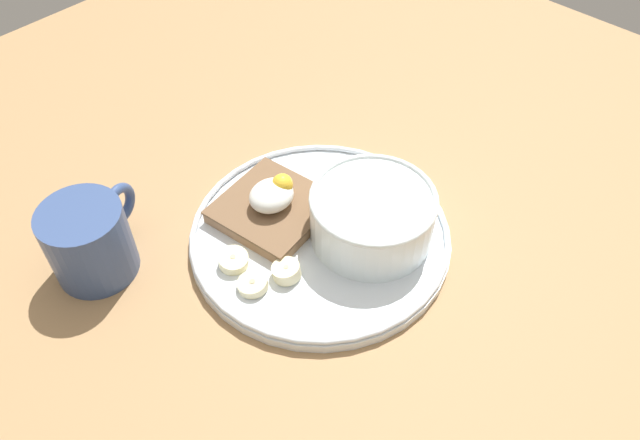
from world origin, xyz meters
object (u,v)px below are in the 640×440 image
banana_slice_front (255,286)px  banana_slice_back (233,260)px  toast_slice (273,208)px  banana_slice_left (286,271)px  oatmeal_bowl (372,216)px  coffee_mug (90,240)px  poached_egg (273,194)px

banana_slice_front → banana_slice_back: banana_slice_back is taller
toast_slice → banana_slice_left: same height
banana_slice_front → banana_slice_left: banana_slice_left is taller
banana_slice_front → banana_slice_left: bearing=-18.5°
oatmeal_bowl → toast_slice: oatmeal_bowl is taller
oatmeal_bowl → banana_slice_left: oatmeal_bowl is taller
coffee_mug → toast_slice: bearing=-26.9°
banana_slice_front → coffee_mug: size_ratio=0.38×
poached_egg → banana_slice_left: 8.58cm
poached_egg → banana_slice_back: size_ratio=1.40×
poached_egg → banana_slice_left: size_ratio=1.32×
toast_slice → poached_egg: size_ratio=2.39×
toast_slice → banana_slice_left: size_ratio=3.17×
poached_egg → banana_slice_left: bearing=-126.1°
oatmeal_bowl → coffee_mug: (-20.67, 17.35, 0.17)cm
oatmeal_bowl → poached_egg: (-4.59, 9.23, 0.03)cm
banana_slice_front → banana_slice_back: (0.61, 3.67, 0.15)cm
toast_slice → banana_slice_left: bearing=-125.0°
banana_slice_back → coffee_mug: (-8.70, 10.12, 2.39)cm
banana_slice_front → banana_slice_left: (3.11, -1.04, 0.24)cm
poached_egg → coffee_mug: (-16.08, 8.12, 0.14)cm
oatmeal_bowl → banana_slice_front: (-12.59, 3.56, -2.37)cm
banana_slice_left → coffee_mug: coffee_mug is taller
banana_slice_left → coffee_mug: (-11.19, 14.83, 2.30)cm
oatmeal_bowl → banana_slice_left: bearing=165.1°
banana_slice_back → poached_egg: bearing=15.2°
oatmeal_bowl → poached_egg: 10.31cm
banana_slice_back → banana_slice_front: bearing=-99.5°
banana_slice_back → toast_slice: bearing=15.7°
poached_egg → banana_slice_front: size_ratio=1.18×
banana_slice_back → coffee_mug: bearing=130.7°
oatmeal_bowl → banana_slice_back: bearing=148.9°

